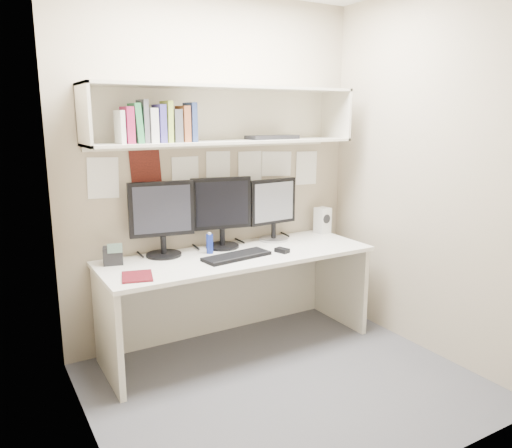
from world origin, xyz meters
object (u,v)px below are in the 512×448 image
speaker (323,220)px  desk_phone (113,255)px  monitor_left (162,217)px  maroon_notebook (137,276)px  keyboard (237,256)px  monitor_center (221,210)px  monitor_right (273,207)px  desk (238,300)px

speaker → desk_phone: 1.79m
monitor_left → maroon_notebook: bearing=-119.5°
keyboard → desk_phone: 0.85m
monitor_center → keyboard: 0.42m
speaker → monitor_left: bearing=172.2°
maroon_notebook → desk_phone: desk_phone is taller
monitor_right → monitor_left: bearing=175.8°
desk → monitor_left: 0.84m
monitor_left → keyboard: (0.43, -0.32, -0.27)m
monitor_right → maroon_notebook: (-1.24, -0.39, -0.26)m
monitor_left → speaker: (1.43, -0.00, -0.18)m
keyboard → speaker: 1.05m
desk → maroon_notebook: size_ratio=8.85×
monitor_right → speaker: monitor_right is taller
desk_phone → keyboard: bearing=-5.4°
desk → monitor_left: (-0.49, 0.22, 0.65)m
monitor_center → maroon_notebook: 0.92m
speaker → maroon_notebook: (-1.74, -0.39, -0.10)m
monitor_center → desk_phone: bearing=-167.2°
monitor_center → maroon_notebook: bearing=-142.6°
maroon_notebook → desk: bearing=27.2°
desk → monitor_left: bearing=155.9°
speaker → maroon_notebook: speaker is taller
keyboard → desk_phone: bearing=152.3°
monitor_right → desk_phone: bearing=177.1°
desk → keyboard: keyboard is taller
speaker → maroon_notebook: size_ratio=0.97×
monitor_right → keyboard: bearing=-151.8°
maroon_notebook → keyboard: bearing=20.7°
monitor_left → maroon_notebook: 0.57m
monitor_left → monitor_right: 0.93m
keyboard → speaker: bearing=9.9°
desk → keyboard: size_ratio=4.03×
maroon_notebook → desk_phone: 0.37m
speaker → keyboard: bearing=-170.2°
desk → speaker: bearing=13.0°
monitor_right → maroon_notebook: bearing=-166.7°
monitor_left → monitor_right: size_ratio=1.08×
monitor_left → keyboard: 0.60m
speaker → monitor_center: bearing=172.1°
monitor_right → desk: bearing=-157.8°
desk → keyboard: 0.39m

